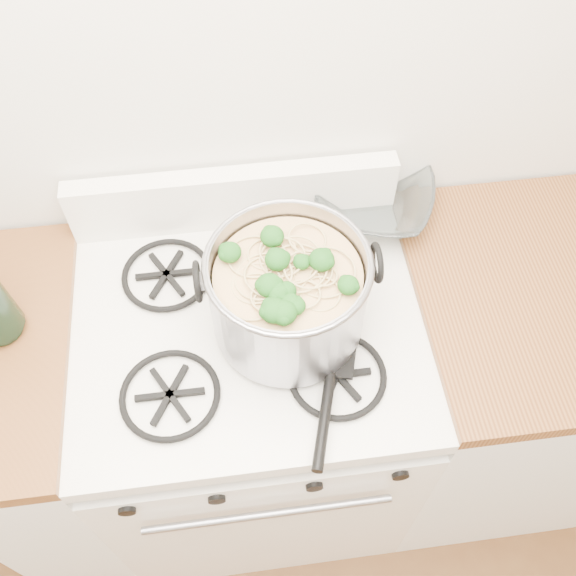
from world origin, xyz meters
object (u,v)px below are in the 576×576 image
at_px(spatula, 334,351).
at_px(glass_bowl, 373,204).
at_px(stock_pot, 288,294).
at_px(gas_range, 257,413).

xyz_separation_m(spatula, glass_bowl, (0.16, 0.38, 0.00)).
bearing_deg(stock_pot, gas_range, 171.58).
relative_size(spatula, glass_bowl, 2.79).
bearing_deg(spatula, glass_bowl, 83.94).
distance_m(gas_range, stock_pot, 0.60).
bearing_deg(stock_pot, spatula, -46.80).
relative_size(stock_pot, spatula, 1.15).
bearing_deg(glass_bowl, spatula, -112.81).
height_order(gas_range, stock_pot, stock_pot).
bearing_deg(gas_range, glass_bowl, 40.21).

